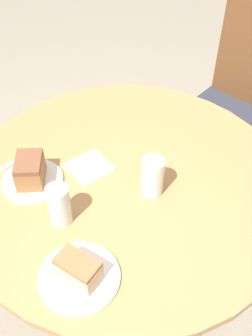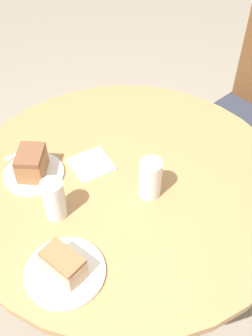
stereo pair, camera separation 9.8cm
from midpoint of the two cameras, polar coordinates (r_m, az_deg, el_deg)
The scene contains 11 objects.
ground_plane at distance 1.94m, azimuth 1.51°, elevation -17.12°, with size 8.00×8.00×0.00m, color gray.
table at distance 1.46m, azimuth 1.94°, elevation -6.50°, with size 1.10×1.10×0.76m.
chair at distance 2.14m, azimuth 19.05°, elevation 7.84°, with size 0.45×0.44×0.98m.
plate_near at distance 1.34m, azimuth -11.19°, elevation -0.86°, with size 0.20×0.20×0.01m.
plate_far at distance 1.10m, azimuth -6.24°, elevation -14.88°, with size 0.22×0.22×0.01m.
cake_slice_near at distance 1.30m, azimuth -11.49°, elevation 0.65°, with size 0.14×0.14×0.09m.
cake_slice_far at distance 1.06m, azimuth -6.41°, elevation -13.77°, with size 0.12×0.08×0.07m.
glass_lemonade at distance 1.17m, azimuth -8.03°, elevation -4.76°, with size 0.07×0.07×0.14m.
glass_water at distance 1.22m, azimuth 5.75°, elevation -1.85°, with size 0.07×0.07×0.13m.
napkin_stack at distance 1.35m, azimuth -2.97°, elevation 0.44°, with size 0.16×0.16×0.01m.
fork at distance 1.43m, azimuth -12.52°, elevation 2.32°, with size 0.04×0.16×0.00m.
Camera 2 is at (0.63, -0.65, 1.71)m, focal length 42.00 mm.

